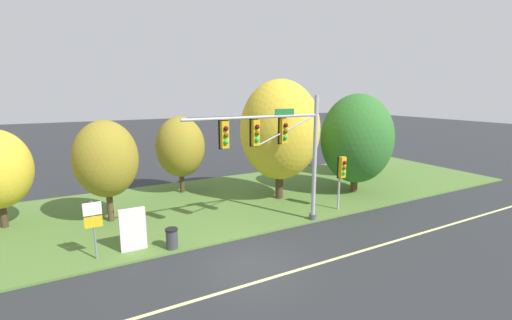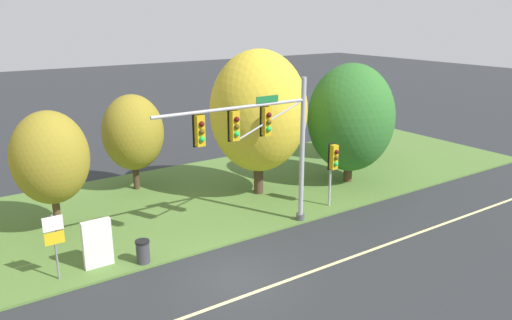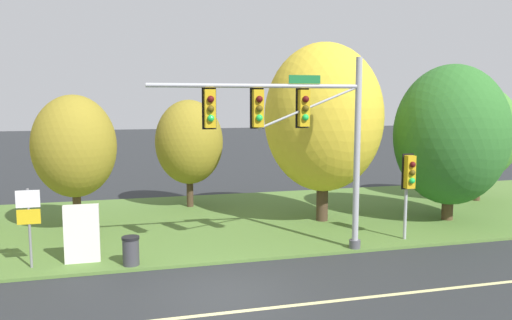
% 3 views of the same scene
% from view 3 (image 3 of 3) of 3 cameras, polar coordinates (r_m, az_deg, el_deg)
% --- Properties ---
extents(ground_plane, '(160.00, 160.00, 0.00)m').
position_cam_3_polar(ground_plane, '(14.33, -3.50, -15.07)').
color(ground_plane, '#282B2D').
extents(lane_stripe, '(36.00, 0.16, 0.01)m').
position_cam_3_polar(lane_stripe, '(13.24, -2.45, -16.95)').
color(lane_stripe, beige).
rests_on(lane_stripe, ground).
extents(grass_verge, '(48.00, 11.50, 0.10)m').
position_cam_3_polar(grass_verge, '(22.09, -7.70, -7.06)').
color(grass_verge, '#517533').
rests_on(grass_verge, ground).
extents(traffic_signal_mast, '(7.35, 0.49, 6.70)m').
position_cam_3_polar(traffic_signal_mast, '(16.76, 4.56, 3.86)').
color(traffic_signal_mast, '#9EA0A5').
rests_on(traffic_signal_mast, grass_verge).
extents(pedestrian_signal_near_kerb, '(0.46, 0.55, 3.27)m').
position_cam_3_polar(pedestrian_signal_near_kerb, '(19.37, 17.09, -1.92)').
color(pedestrian_signal_near_kerb, '#9EA0A5').
rests_on(pedestrian_signal_near_kerb, grass_verge).
extents(route_sign_post, '(0.71, 0.08, 2.53)m').
position_cam_3_polar(route_sign_post, '(17.12, -24.53, -5.88)').
color(route_sign_post, slate).
rests_on(route_sign_post, grass_verge).
extents(tree_behind_signpost, '(3.26, 3.26, 5.46)m').
position_cam_3_polar(tree_behind_signpost, '(21.03, -20.04, 1.45)').
color(tree_behind_signpost, '#4C3823').
rests_on(tree_behind_signpost, grass_verge).
extents(tree_mid_verge, '(3.29, 3.29, 5.26)m').
position_cam_3_polar(tree_mid_verge, '(24.56, -7.65, 2.03)').
color(tree_mid_verge, '#423021').
rests_on(tree_mid_verge, grass_verge).
extents(tree_tall_centre, '(5.07, 5.07, 7.67)m').
position_cam_3_polar(tree_tall_centre, '(21.58, 7.72, 4.80)').
color(tree_tall_centre, '#423021').
rests_on(tree_tall_centre, grass_verge).
extents(tree_right_far, '(4.86, 4.86, 6.78)m').
position_cam_3_polar(tree_right_far, '(23.21, 21.37, 2.66)').
color(tree_right_far, '#4C3823').
rests_on(tree_right_far, grass_verge).
extents(tree_furthest_back, '(3.92, 3.92, 5.98)m').
position_cam_3_polar(tree_furthest_back, '(28.33, 24.17, 2.79)').
color(tree_furthest_back, '#4C3823').
rests_on(tree_furthest_back, grass_verge).
extents(info_kiosk, '(1.10, 0.24, 1.90)m').
position_cam_3_polar(info_kiosk, '(17.24, -19.28, -7.98)').
color(info_kiosk, silver).
rests_on(info_kiosk, grass_verge).
extents(trash_bin, '(0.56, 0.56, 0.93)m').
position_cam_3_polar(trash_bin, '(16.65, -14.11, -10.01)').
color(trash_bin, '#38383D').
rests_on(trash_bin, grass_verge).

